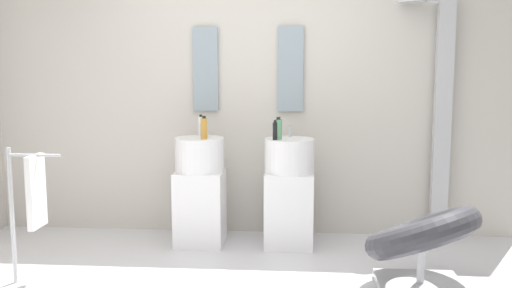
{
  "coord_description": "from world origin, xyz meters",
  "views": [
    {
      "loc": [
        0.45,
        -3.34,
        1.47
      ],
      "look_at": [
        0.15,
        0.55,
        0.95
      ],
      "focal_mm": 39.14,
      "sensor_mm": 36.0,
      "label": 1
    }
  ],
  "objects_px": {
    "soap_bottle_green": "(278,129)",
    "shower_column": "(441,116)",
    "pedestal_sink_right": "(289,192)",
    "soap_bottle_amber": "(204,128)",
    "soap_bottle_white": "(201,126)",
    "towel_rack": "(32,194)",
    "soap_bottle_black": "(275,131)",
    "pedestal_sink_left": "(200,190)",
    "lounge_chair": "(422,240)"
  },
  "relations": [
    {
      "from": "towel_rack",
      "to": "soap_bottle_green",
      "type": "height_order",
      "value": "soap_bottle_green"
    },
    {
      "from": "pedestal_sink_right",
      "to": "soap_bottle_white",
      "type": "relative_size",
      "value": 5.52
    },
    {
      "from": "pedestal_sink_left",
      "to": "towel_rack",
      "type": "height_order",
      "value": "pedestal_sink_left"
    },
    {
      "from": "soap_bottle_white",
      "to": "towel_rack",
      "type": "bearing_deg",
      "value": -130.77
    },
    {
      "from": "lounge_chair",
      "to": "soap_bottle_black",
      "type": "height_order",
      "value": "soap_bottle_black"
    },
    {
      "from": "pedestal_sink_right",
      "to": "soap_bottle_white",
      "type": "bearing_deg",
      "value": 169.35
    },
    {
      "from": "pedestal_sink_right",
      "to": "soap_bottle_green",
      "type": "height_order",
      "value": "soap_bottle_green"
    },
    {
      "from": "pedestal_sink_left",
      "to": "towel_rack",
      "type": "relative_size",
      "value": 1.06
    },
    {
      "from": "soap_bottle_white",
      "to": "soap_bottle_green",
      "type": "relative_size",
      "value": 1.0
    },
    {
      "from": "pedestal_sink_right",
      "to": "soap_bottle_amber",
      "type": "xyz_separation_m",
      "value": [
        -0.7,
        -0.08,
        0.54
      ]
    },
    {
      "from": "towel_rack",
      "to": "soap_bottle_amber",
      "type": "distance_m",
      "value": 1.42
    },
    {
      "from": "soap_bottle_white",
      "to": "soap_bottle_green",
      "type": "height_order",
      "value": "same"
    },
    {
      "from": "towel_rack",
      "to": "soap_bottle_white",
      "type": "relative_size",
      "value": 5.21
    },
    {
      "from": "towel_rack",
      "to": "soap_bottle_white",
      "type": "xyz_separation_m",
      "value": [
        0.97,
        1.12,
        0.36
      ]
    },
    {
      "from": "pedestal_sink_right",
      "to": "soap_bottle_white",
      "type": "distance_m",
      "value": 0.94
    },
    {
      "from": "shower_column",
      "to": "soap_bottle_black",
      "type": "xyz_separation_m",
      "value": [
        -1.4,
        -0.39,
        -0.1
      ]
    },
    {
      "from": "soap_bottle_amber",
      "to": "soap_bottle_black",
      "type": "height_order",
      "value": "soap_bottle_amber"
    },
    {
      "from": "towel_rack",
      "to": "soap_bottle_amber",
      "type": "height_order",
      "value": "soap_bottle_amber"
    },
    {
      "from": "soap_bottle_white",
      "to": "soap_bottle_amber",
      "type": "xyz_separation_m",
      "value": [
        0.07,
        -0.23,
        0.0
      ]
    },
    {
      "from": "pedestal_sink_right",
      "to": "shower_column",
      "type": "height_order",
      "value": "shower_column"
    },
    {
      "from": "soap_bottle_amber",
      "to": "towel_rack",
      "type": "bearing_deg",
      "value": -139.1
    },
    {
      "from": "pedestal_sink_left",
      "to": "soap_bottle_amber",
      "type": "distance_m",
      "value": 0.55
    },
    {
      "from": "pedestal_sink_left",
      "to": "soap_bottle_white",
      "type": "xyz_separation_m",
      "value": [
        -0.01,
        0.14,
        0.53
      ]
    },
    {
      "from": "pedestal_sink_left",
      "to": "pedestal_sink_right",
      "type": "relative_size",
      "value": 1.0
    },
    {
      "from": "soap_bottle_green",
      "to": "soap_bottle_black",
      "type": "distance_m",
      "value": 0.04
    },
    {
      "from": "shower_column",
      "to": "towel_rack",
      "type": "bearing_deg",
      "value": -156.97
    },
    {
      "from": "pedestal_sink_left",
      "to": "soap_bottle_white",
      "type": "distance_m",
      "value": 0.55
    },
    {
      "from": "pedestal_sink_left",
      "to": "soap_bottle_white",
      "type": "height_order",
      "value": "soap_bottle_white"
    },
    {
      "from": "shower_column",
      "to": "towel_rack",
      "type": "distance_m",
      "value": 3.31
    },
    {
      "from": "pedestal_sink_right",
      "to": "soap_bottle_green",
      "type": "relative_size",
      "value": 5.5
    },
    {
      "from": "pedestal_sink_left",
      "to": "pedestal_sink_right",
      "type": "height_order",
      "value": "same"
    },
    {
      "from": "pedestal_sink_left",
      "to": "lounge_chair",
      "type": "bearing_deg",
      "value": -29.16
    },
    {
      "from": "towel_rack",
      "to": "soap_bottle_green",
      "type": "distance_m",
      "value": 1.91
    },
    {
      "from": "pedestal_sink_left",
      "to": "soap_bottle_amber",
      "type": "relative_size",
      "value": 5.31
    },
    {
      "from": "soap_bottle_green",
      "to": "soap_bottle_black",
      "type": "height_order",
      "value": "soap_bottle_green"
    },
    {
      "from": "shower_column",
      "to": "soap_bottle_white",
      "type": "distance_m",
      "value": 2.06
    },
    {
      "from": "shower_column",
      "to": "soap_bottle_black",
      "type": "distance_m",
      "value": 1.46
    },
    {
      "from": "shower_column",
      "to": "soap_bottle_amber",
      "type": "xyz_separation_m",
      "value": [
        -1.98,
        -0.39,
        -0.08
      ]
    },
    {
      "from": "shower_column",
      "to": "soap_bottle_green",
      "type": "relative_size",
      "value": 11.2
    },
    {
      "from": "shower_column",
      "to": "soap_bottle_green",
      "type": "distance_m",
      "value": 1.43
    },
    {
      "from": "pedestal_sink_left",
      "to": "soap_bottle_green",
      "type": "relative_size",
      "value": 5.5
    },
    {
      "from": "towel_rack",
      "to": "soap_bottle_green",
      "type": "relative_size",
      "value": 5.19
    },
    {
      "from": "pedestal_sink_left",
      "to": "soap_bottle_green",
      "type": "height_order",
      "value": "soap_bottle_green"
    },
    {
      "from": "pedestal_sink_left",
      "to": "shower_column",
      "type": "relative_size",
      "value": 0.49
    },
    {
      "from": "soap_bottle_black",
      "to": "shower_column",
      "type": "bearing_deg",
      "value": 15.71
    },
    {
      "from": "lounge_chair",
      "to": "towel_rack",
      "type": "distance_m",
      "value": 2.64
    },
    {
      "from": "soap_bottle_green",
      "to": "shower_column",
      "type": "bearing_deg",
      "value": 15.04
    },
    {
      "from": "pedestal_sink_left",
      "to": "soap_bottle_green",
      "type": "distance_m",
      "value": 0.85
    },
    {
      "from": "soap_bottle_black",
      "to": "pedestal_sink_left",
      "type": "bearing_deg",
      "value": 171.9
    },
    {
      "from": "pedestal_sink_right",
      "to": "soap_bottle_black",
      "type": "relative_size",
      "value": 6.3
    }
  ]
}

